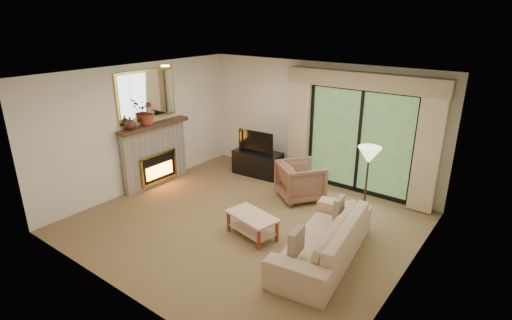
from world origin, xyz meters
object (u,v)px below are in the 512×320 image
Objects in this scene: sofa at (323,238)px; media_console at (258,163)px; coffee_table at (252,226)px; armchair at (301,181)px.

media_console is at bearing -134.80° from sofa.
sofa is 2.61× the size of coffee_table.
armchair is at bearing 105.88° from coffee_table.
sofa reaches higher than media_console.
coffee_table is (0.12, -1.75, -0.18)m from armchair.
coffee_table is at bearing 130.45° from armchair.
sofa is at bearing 19.39° from coffee_table.
armchair is at bearing -24.05° from media_console.
sofa is at bearing -41.49° from media_console.
armchair is 0.36× the size of sofa.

